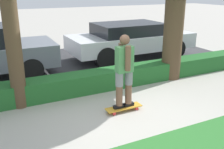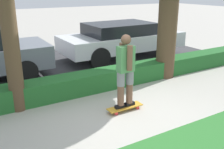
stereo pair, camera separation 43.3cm
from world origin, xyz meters
name	(u,v)px [view 1 (the left image)]	position (x,y,z in m)	size (l,w,h in m)	color
ground_plane	(123,115)	(0.00, 0.00, 0.00)	(60.00, 60.00, 0.00)	#ADA89E
street_asphalt	(65,65)	(0.00, 4.20, 0.00)	(12.42, 5.00, 0.01)	#38383A
hedge_row	(94,81)	(0.00, 1.60, 0.25)	(12.42, 0.60, 0.50)	#236028
skateboard	(124,108)	(0.11, 0.16, 0.08)	(0.82, 0.24, 0.09)	gold
skater_person	(124,70)	(0.11, 0.16, 0.94)	(0.48, 0.41, 1.59)	black
parked_car_middle	(130,39)	(2.54, 4.05, 0.74)	(4.71, 1.97, 1.33)	silver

